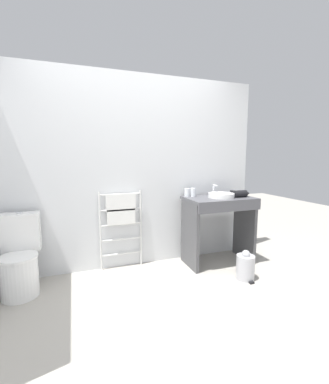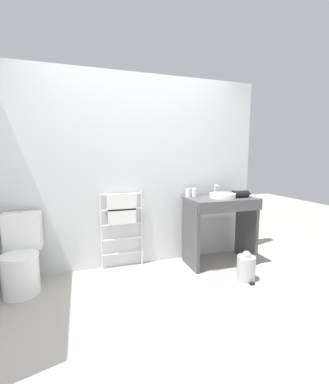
{
  "view_description": "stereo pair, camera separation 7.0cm",
  "coord_description": "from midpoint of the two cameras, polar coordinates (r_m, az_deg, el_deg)",
  "views": [
    {
      "loc": [
        -0.7,
        -1.77,
        1.37
      ],
      "look_at": [
        0.21,
        0.79,
        0.99
      ],
      "focal_mm": 24.0,
      "sensor_mm": 36.0,
      "label": 1
    },
    {
      "loc": [
        -0.64,
        -1.8,
        1.37
      ],
      "look_at": [
        0.21,
        0.79,
        0.99
      ],
      "focal_mm": 24.0,
      "sensor_mm": 36.0,
      "label": 2
    }
  ],
  "objects": [
    {
      "name": "sink_basin",
      "position": [
        3.29,
        13.38,
        -0.73
      ],
      "size": [
        0.33,
        0.33,
        0.06
      ],
      "color": "white",
      "rests_on": "vanity_counter"
    },
    {
      "name": "hair_dryer",
      "position": [
        3.39,
        17.44,
        -0.39
      ],
      "size": [
        0.23,
        0.17,
        0.09
      ],
      "color": "black",
      "rests_on": "vanity_counter"
    },
    {
      "name": "trash_bin",
      "position": [
        3.12,
        18.3,
        -15.64
      ],
      "size": [
        0.2,
        0.24,
        0.34
      ],
      "color": "#B7B7BC",
      "rests_on": "ground_plane"
    },
    {
      "name": "wall_back",
      "position": [
        3.23,
        -6.2,
        4.41
      ],
      "size": [
        3.26,
        0.12,
        2.35
      ],
      "primitive_type": "cube",
      "color": "silver",
      "rests_on": "ground_plane"
    },
    {
      "name": "toilet",
      "position": [
        3.04,
        -28.61,
        -13.01
      ],
      "size": [
        0.36,
        0.5,
        0.8
      ],
      "color": "white",
      "rests_on": "ground_plane"
    },
    {
      "name": "faucet",
      "position": [
        3.43,
        11.86,
        0.74
      ],
      "size": [
        0.02,
        0.1,
        0.15
      ],
      "color": "silver",
      "rests_on": "vanity_counter"
    },
    {
      "name": "towel_radiator",
      "position": [
        3.16,
        -8.81,
        -4.91
      ],
      "size": [
        0.52,
        0.06,
        0.96
      ],
      "color": "silver",
      "rests_on": "ground_plane"
    },
    {
      "name": "cup_near_wall",
      "position": [
        3.31,
        5.92,
        -0.11
      ],
      "size": [
        0.07,
        0.07,
        0.1
      ],
      "color": "white",
      "rests_on": "vanity_counter"
    },
    {
      "name": "vanity_counter",
      "position": [
        3.36,
        12.88,
        -6.08
      ],
      "size": [
        0.85,
        0.53,
        0.86
      ],
      "color": "#4C4C51",
      "rests_on": "ground_plane"
    },
    {
      "name": "ground_plane",
      "position": [
        2.35,
        2.21,
        -27.8
      ],
      "size": [
        12.0,
        12.0,
        0.0
      ],
      "primitive_type": "plane",
      "color": "#A8A399"
    },
    {
      "name": "cup_near_edge",
      "position": [
        3.32,
        7.26,
        -0.08
      ],
      "size": [
        0.07,
        0.07,
        0.11
      ],
      "color": "white",
      "rests_on": "vanity_counter"
    }
  ]
}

